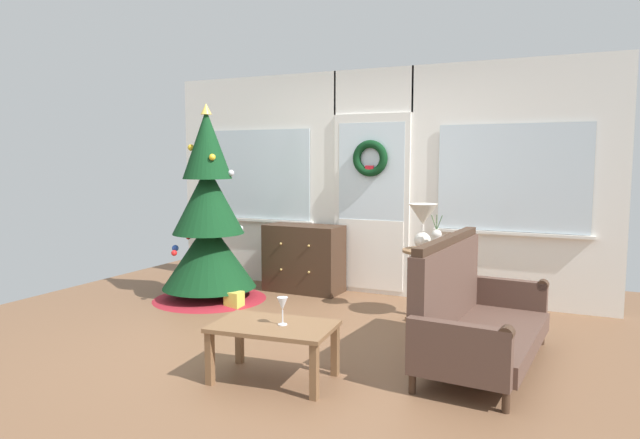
# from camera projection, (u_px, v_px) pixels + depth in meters

# --- Properties ---
(ground_plane) EXTENTS (6.76, 6.76, 0.00)m
(ground_plane) POSITION_uv_depth(u_px,v_px,m) (287.00, 344.00, 4.76)
(ground_plane) COLOR brown
(back_wall_with_door) EXTENTS (5.20, 0.19, 2.55)m
(back_wall_with_door) POSITION_uv_depth(u_px,v_px,m) (373.00, 182.00, 6.50)
(back_wall_with_door) COLOR white
(back_wall_with_door) RESTS_ON ground
(christmas_tree) EXTENTS (1.25, 1.25, 2.14)m
(christmas_tree) POSITION_uv_depth(u_px,v_px,m) (209.00, 228.00, 6.23)
(christmas_tree) COLOR #4C331E
(christmas_tree) RESTS_ON ground
(dresser_cabinet) EXTENTS (0.91, 0.46, 0.78)m
(dresser_cabinet) POSITION_uv_depth(u_px,v_px,m) (304.00, 258.00, 6.64)
(dresser_cabinet) COLOR #3D281C
(dresser_cabinet) RESTS_ON ground
(settee_sofa) EXTENTS (0.82, 1.64, 0.96)m
(settee_sofa) POSITION_uv_depth(u_px,v_px,m) (471.00, 315.00, 4.28)
(settee_sofa) COLOR #3D281C
(settee_sofa) RESTS_ON ground
(side_table) EXTENTS (0.50, 0.48, 0.67)m
(side_table) POSITION_uv_depth(u_px,v_px,m) (427.00, 269.00, 5.53)
(side_table) COLOR brown
(side_table) RESTS_ON ground
(table_lamp) EXTENTS (0.28, 0.28, 0.44)m
(table_lamp) POSITION_uv_depth(u_px,v_px,m) (423.00, 220.00, 5.54)
(table_lamp) COLOR silver
(table_lamp) RESTS_ON side_table
(flower_vase) EXTENTS (0.11, 0.10, 0.35)m
(flower_vase) POSITION_uv_depth(u_px,v_px,m) (436.00, 239.00, 5.40)
(flower_vase) COLOR beige
(flower_vase) RESTS_ON side_table
(coffee_table) EXTENTS (0.89, 0.60, 0.40)m
(coffee_table) POSITION_uv_depth(u_px,v_px,m) (274.00, 333.00, 3.96)
(coffee_table) COLOR brown
(coffee_table) RESTS_ON ground
(wine_glass) EXTENTS (0.08, 0.08, 0.20)m
(wine_glass) POSITION_uv_depth(u_px,v_px,m) (282.00, 305.00, 3.93)
(wine_glass) COLOR silver
(wine_glass) RESTS_ON coffee_table
(gift_box) EXTENTS (0.17, 0.15, 0.17)m
(gift_box) POSITION_uv_depth(u_px,v_px,m) (234.00, 300.00, 5.94)
(gift_box) COLOR #D8C64C
(gift_box) RESTS_ON ground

